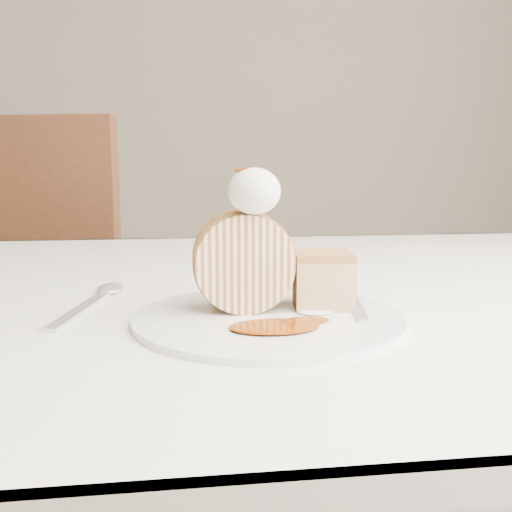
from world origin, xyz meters
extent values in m
cube|color=beige|center=(0.00, 3.00, 1.40)|extent=(5.00, 0.10, 2.80)
cube|color=silver|center=(0.00, 0.20, 0.73)|extent=(1.40, 0.90, 0.04)
cube|color=silver|center=(0.00, 0.65, 0.61)|extent=(1.40, 0.01, 0.28)
cube|color=brown|center=(-0.45, 1.17, 0.49)|extent=(0.58, 0.58, 0.05)
cube|color=brown|center=(-0.50, 0.96, 0.76)|extent=(0.47, 0.16, 0.50)
cylinder|color=brown|center=(-0.20, 1.31, 0.23)|extent=(0.04, 0.04, 0.47)
cylinder|color=brown|center=(-0.60, 1.41, 0.23)|extent=(0.04, 0.04, 0.47)
cylinder|color=brown|center=(-0.30, 0.92, 0.23)|extent=(0.04, 0.04, 0.47)
cylinder|color=white|center=(-0.04, 0.01, 0.75)|extent=(0.27, 0.27, 0.01)
cylinder|color=beige|center=(-0.06, 0.04, 0.80)|extent=(0.09, 0.05, 0.09)
cube|color=#AE8142|center=(0.01, 0.04, 0.78)|extent=(0.06, 0.06, 0.05)
ellipsoid|color=white|center=(-0.06, 0.02, 0.87)|extent=(0.05, 0.05, 0.04)
ellipsoid|color=#792F05|center=(-0.06, 0.02, 0.89)|extent=(0.02, 0.02, 0.01)
cube|color=silver|center=(0.04, 0.03, 0.76)|extent=(0.05, 0.15, 0.00)
cube|color=silver|center=(-0.22, 0.07, 0.75)|extent=(0.06, 0.17, 0.00)
camera|label=1|loc=(-0.12, -0.48, 0.89)|focal=40.00mm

